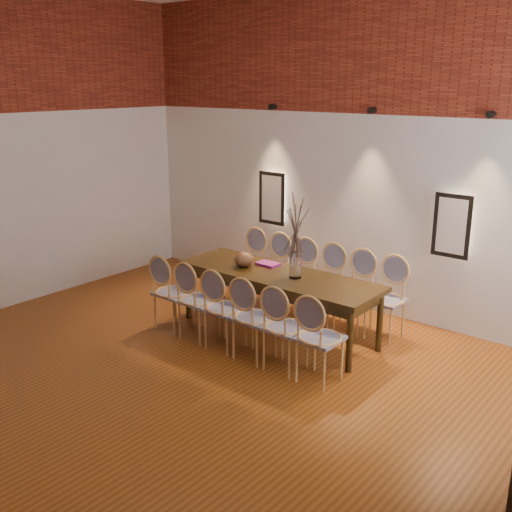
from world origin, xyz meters
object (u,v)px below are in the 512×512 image
Objects in this scene: chair_near_f at (320,338)px; chair_far_b at (271,272)px; chair_near_a at (174,292)px; chair_near_d at (255,317)px; chair_far_e at (354,292)px; vase at (295,265)px; bowl at (244,259)px; chair_near_b at (199,300)px; chair_near_e at (286,327)px; chair_far_c at (297,278)px; chair_far_f at (385,300)px; dining_table at (278,304)px; chair_near_c at (226,308)px; chair_far_d at (324,285)px; book at (268,264)px; chair_far_a at (247,266)px.

chair_far_b is at bearing 140.68° from chair_near_f.
chair_near_a is 1.25m from chair_near_d.
vase is at bearing 61.00° from chair_far_e.
bowl is (-0.68, 0.63, 0.37)m from chair_near_d.
chair_near_a is 1.42m from chair_far_b.
bowl is at bearing 137.27° from chair_near_d.
chair_near_a is at bearing 180.00° from chair_near_b.
chair_near_e is 1.59m from chair_far_c.
chair_near_a is at bearing 33.23° from chair_far_f.
chair_near_a is 1.00× the size of chair_near_b.
dining_table is 1.25m from chair_far_f.
chair_far_c is at bearing 106.97° from chair_near_d.
chair_far_e is at bearing 47.52° from chair_near_b.
chair_far_d is at bearing 73.03° from chair_near_c.
vase is at bearing 56.31° from chair_near_c.
chair_far_b reaches higher than dining_table.
chair_near_e is 1.00× the size of chair_far_b.
book is at bearing 68.44° from chair_near_b.
chair_near_a is 1.00× the size of chair_far_f.
vase is at bearing 139.35° from chair_near_f.
vase is (-0.79, 0.68, 0.43)m from chair_near_f.
vase is (1.28, 0.68, 0.43)m from chair_near_a.
chair_far_f is at bearing 73.03° from chair_near_e.
vase is at bearing 152.09° from chair_far_a.
vase is (-0.79, -0.68, 0.43)m from chair_far_f.
chair_near_e is 1.32m from bowl.
chair_near_e is 0.89m from vase.
chair_far_d is (0.42, 0.00, 0.00)m from chair_far_c.
chair_far_a is at bearing 152.24° from vase.
chair_near_a is at bearing -131.20° from book.
chair_far_f reaches higher than dining_table.
chair_far_e is at bearing 61.16° from vase.
dining_table is at bearing 47.52° from chair_far_e.
bowl is 0.30m from book.
chair_far_b is 3.62× the size of book.
chair_far_a is (-1.25, 1.36, 0.00)m from chair_near_d.
chair_near_d and chair_far_c have the same top height.
chair_far_a is at bearing 146.77° from chair_near_f.
chair_near_a is at bearing 180.00° from chair_near_e.
chair_far_a and chair_far_e have the same top height.
chair_near_c and chair_far_c have the same top height.
chair_far_d is 3.92× the size of bowl.
chair_near_a and chair_near_c have the same top height.
chair_near_a is (-1.04, -0.68, 0.09)m from dining_table.
chair_near_d is 1.00× the size of chair_far_e.
chair_near_b is at bearing -111.40° from book.
chair_near_c is at bearing 90.00° from chair_far_c.
vase is at bearing 40.65° from chair_far_f.
chair_near_c reaches higher than bowl.
chair_far_d is at bearing 121.40° from chair_near_f.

